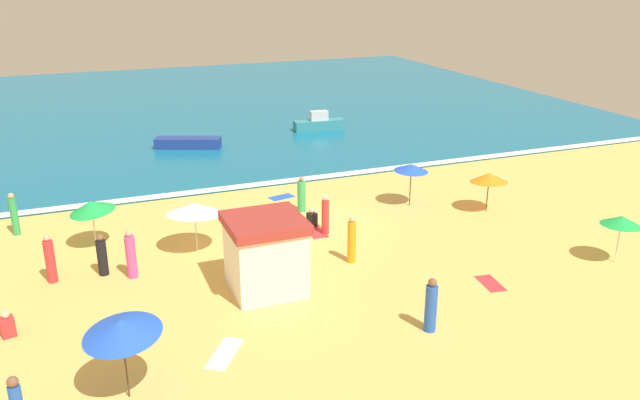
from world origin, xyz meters
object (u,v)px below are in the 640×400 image
object	(u,v)px
beach_umbrella_4	(121,327)
beachgoer_0	(50,260)
beachgoer_8	(325,215)
beach_umbrella_1	(411,168)
beachgoer_2	(14,215)
beachgoer_9	(301,195)
beachgoer_7	(431,306)
beach_umbrella_2	(622,221)
beachgoer_5	(102,256)
beachgoer_1	(352,241)
beachgoer_6	(312,219)
beach_umbrella_3	(91,207)
beachgoer_10	(131,255)
beach_umbrella_0	(195,208)
beach_umbrella_5	(489,178)
small_boat_0	(319,123)
beachgoer_4	(7,326)
small_boat_1	(188,143)
lifeguard_cabana	(266,254)

from	to	relation	value
beach_umbrella_4	beachgoer_0	size ratio (longest dim) A/B	1.58
beachgoer_0	beachgoer_8	xyz separation A→B (m)	(10.91, 0.56, -0.03)
beach_umbrella_1	beachgoer_0	distance (m)	16.18
beach_umbrella_4	beachgoer_2	xyz separation A→B (m)	(-3.27, 13.19, -1.21)
beachgoer_9	beachgoer_7	bearing A→B (deg)	-89.31
beach_umbrella_2	beachgoer_5	xyz separation A→B (m)	(-18.52, 6.15, -0.97)
beachgoer_1	beachgoer_6	distance (m)	3.96
beachgoer_0	beachgoer_1	distance (m)	11.06
beachgoer_5	beach_umbrella_1	bearing A→B (deg)	9.54
beachgoer_1	beach_umbrella_3	bearing A→B (deg)	150.81
beachgoer_1	beachgoer_9	bearing A→B (deg)	89.03
beachgoer_8	beachgoer_10	bearing A→B (deg)	-171.29
beachgoer_1	beachgoer_8	xyz separation A→B (m)	(0.12, 3.02, -0.05)
beach_umbrella_0	beach_umbrella_4	size ratio (longest dim) A/B	1.10
beach_umbrella_5	beachgoer_6	distance (m)	8.47
small_boat_0	beach_umbrella_5	bearing A→B (deg)	-84.81
beachgoer_6	small_boat_0	bearing A→B (deg)	67.60
beach_umbrella_2	beachgoer_2	distance (m)	24.58
beachgoer_0	beachgoer_4	distance (m)	3.70
beach_umbrella_4	beach_umbrella_1	bearing A→B (deg)	35.93
beachgoer_5	beachgoer_9	distance (m)	9.78
beachgoer_6	beachgoer_0	bearing A→B (deg)	-172.12
beachgoer_6	small_boat_1	xyz separation A→B (m)	(-2.65, 14.90, 0.03)
beach_umbrella_2	beachgoer_9	distance (m)	13.54
beach_umbrella_2	small_boat_0	distance (m)	24.16
lifeguard_cabana	beachgoer_9	size ratio (longest dim) A/B	1.62
beach_umbrella_3	beachgoer_9	size ratio (longest dim) A/B	1.25
beach_umbrella_0	beachgoer_1	size ratio (longest dim) A/B	1.70
beach_umbrella_2	beachgoer_7	distance (m)	9.47
beachgoer_6	beach_umbrella_4	bearing A→B (deg)	-133.10
beach_umbrella_1	beach_umbrella_0	bearing A→B (deg)	-171.67
beach_umbrella_5	beachgoer_5	world-z (taller)	beach_umbrella_5
beachgoer_0	small_boat_0	distance (m)	24.80
beachgoer_2	small_boat_0	bearing A→B (deg)	33.58
beach_umbrella_0	beachgoer_10	xyz separation A→B (m)	(-2.68, -1.46, -0.94)
beach_umbrella_0	beachgoer_6	distance (m)	5.46
beach_umbrella_2	small_boat_1	xyz separation A→B (m)	(-12.30, 22.60, -1.31)
lifeguard_cabana	beachgoer_1	size ratio (longest dim) A/B	1.45
beach_umbrella_1	beach_umbrella_5	world-z (taller)	beach_umbrella_1
beachgoer_2	beachgoer_10	xyz separation A→B (m)	(4.16, -5.96, -0.01)
beachgoer_10	small_boat_0	distance (m)	23.50
beach_umbrella_3	beachgoer_6	size ratio (longest dim) A/B	2.39
beachgoer_2	beachgoer_9	xyz separation A→B (m)	(12.30, -1.80, -0.12)
beach_umbrella_4	beach_umbrella_5	distance (m)	18.94
beach_umbrella_5	beachgoer_0	bearing A→B (deg)	-179.14
beach_umbrella_5	beachgoer_5	distance (m)	17.19
beach_umbrella_3	small_boat_1	size ratio (longest dim) A/B	0.50
beachgoer_0	beachgoer_10	size ratio (longest dim) A/B	0.98
beachgoer_0	small_boat_0	world-z (taller)	beachgoer_0
beach_umbrella_5	beachgoer_5	size ratio (longest dim) A/B	1.20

